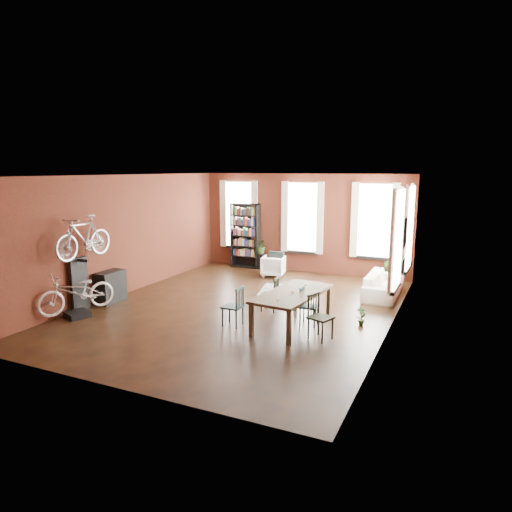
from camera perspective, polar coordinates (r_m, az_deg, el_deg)
The scene contains 19 objects.
room at distance 11.21m, azimuth 0.70°, elevation 4.64°, with size 9.00×9.04×3.22m.
dining_table at distance 9.92m, azimuth 4.60°, elevation -6.62°, with size 1.00×2.21×0.75m, color #4C402D.
dining_chair_a at distance 9.89m, azimuth -2.93°, elevation -6.31°, with size 0.40×0.40×0.87m, color #1A3938.
dining_chair_b at distance 10.91m, azimuth 1.73°, elevation -4.79°, with size 0.38×0.38×0.82m, color black.
dining_chair_c at distance 9.20m, azimuth 8.08°, elevation -7.61°, with size 0.42×0.42×0.91m, color black.
dining_chair_d at distance 10.00m, azimuth 6.66°, elevation -6.24°, with size 0.39×0.39×0.84m, color #173333.
bookshelf at distance 15.60m, azimuth -1.36°, elevation 2.56°, with size 1.00×0.32×2.20m, color black.
white_armchair at distance 14.43m, azimuth 2.18°, elevation -1.15°, with size 0.68×0.64×0.70m, color white.
cream_sofa at distance 12.65m, azimuth 15.70°, elevation -3.01°, with size 2.08×0.61×0.81m, color beige.
striped_rug at distance 12.83m, azimuth 2.62°, elevation -4.26°, with size 0.88×1.41×0.01m, color black.
bike_trainer at distance 11.30m, azimuth -21.45°, elevation -6.81°, with size 0.47×0.47×0.14m, color black.
bike_wall_rack at distance 11.60m, azimuth -21.21°, elevation -3.36°, with size 0.16×0.60×1.30m, color black.
console_table at distance 12.20m, azimuth -17.72°, elevation -3.67°, with size 0.40×0.80×0.80m, color black.
plant_stand at distance 15.48m, azimuth 0.67°, elevation -0.66°, with size 0.26×0.26×0.52m, color black.
plant_by_sofa at distance 14.22m, azimuth 16.13°, elevation -2.56°, with size 0.39×0.70×0.31m, color #2C5522.
plant_small at distance 10.26m, azimuth 12.98°, elevation -8.05°, with size 0.22×0.43×0.15m, color #255120.
bicycle_floor at distance 11.05m, azimuth -21.63°, elevation -2.11°, with size 0.61×0.93×1.76m, color beige.
bicycle_hung at distance 11.17m, azimuth -20.83°, elevation 3.88°, with size 0.47×1.00×1.66m, color #A5A8AD.
plant_on_stand at distance 15.40m, azimuth 0.64°, elevation 1.04°, with size 0.48×0.53×0.42m, color #2C4F1F.
Camera 1 is at (4.78, -9.56, 3.35)m, focal length 32.00 mm.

